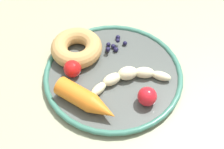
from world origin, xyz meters
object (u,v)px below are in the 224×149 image
Objects in this scene: carrot_orange at (86,100)px; tomato_near at (73,70)px; dining_table at (98,88)px; donut at (77,48)px; banana at (129,77)px; tomato_mid at (146,98)px; plate at (112,75)px; blueberry_pile at (114,45)px.

carrot_orange is 3.69× the size of tomato_near.
dining_table is 0.14m from donut.
donut is at bearing 13.59° from banana.
banana is at bearing -166.41° from donut.
tomato_near is at bearing 92.70° from dining_table.
plate is at bearing -0.26° from tomato_mid.
blueberry_pile is (0.00, -0.06, 0.12)m from dining_table.
banana is 1.40× the size of donut.
carrot_orange is 0.15m from donut.
tomato_near is (-0.00, 0.12, 0.01)m from blueberry_pile.
blueberry_pile reaches higher than dining_table.
tomato_mid is at bearing 159.63° from blueberry_pile.
tomato_near reaches higher than banana.
tomato_mid is (-0.10, 0.00, 0.02)m from plate.
tomato_near is at bearing 135.43° from donut.
plate is 0.08m from blueberry_pile.
carrot_orange is 0.18m from blueberry_pile.
tomato_near is (-0.05, 0.05, 0.00)m from donut.
carrot_orange is at bearing 159.66° from tomato_near.
tomato_near is at bearing 91.81° from blueberry_pile.
blueberry_pile is at bearing -20.37° from tomato_mid.
donut is (0.14, 0.03, 0.01)m from banana.
donut is at bearing 26.60° from dining_table.
plate is 7.72× the size of tomato_mid.
blueberry_pile is (0.10, -0.04, -0.01)m from banana.
banana is 0.14m from donut.
tomato_near is (0.06, 0.06, 0.02)m from plate.
tomato_mid is (-0.16, 0.06, 0.01)m from blueberry_pile.
donut reaches higher than banana.
banana reaches higher than plate.
dining_table is at bearing -48.81° from carrot_orange.
blueberry_pile is at bearing -24.84° from banana.
plate is 0.09m from tomato_near.
tomato_near is 0.17m from tomato_mid.
tomato_mid is at bearing 166.55° from banana.
tomato_mid reaches higher than donut.
donut is (0.10, 0.02, 0.02)m from plate.
carrot_orange is at bearing 149.38° from donut.
tomato_mid reaches higher than plate.
tomato_mid reaches higher than blueberry_pile.
dining_table is 0.12m from plate.
blueberry_pile is at bearing -89.25° from dining_table.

